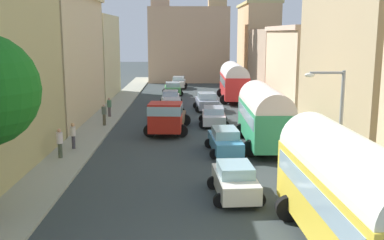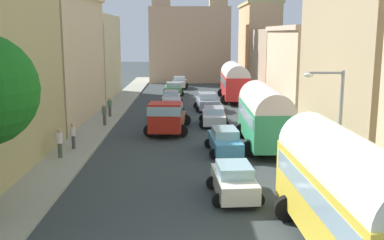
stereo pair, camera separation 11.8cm
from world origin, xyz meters
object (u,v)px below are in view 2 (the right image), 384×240
(parked_bus_1, at_px, (264,114))
(car_1, at_px, (171,98))
(streetlamp_near, at_px, (334,119))
(car_6, at_px, (214,116))
(pedestrian_1, at_px, (110,106))
(parked_bus_2, at_px, (235,80))
(car_4, at_px, (234,181))
(car_0, at_px, (172,108))
(car_2, at_px, (173,88))
(car_7, at_px, (207,102))
(pedestrian_0, at_px, (73,135))
(cargo_truck_0, at_px, (167,116))
(car_3, at_px, (180,82))
(pedestrian_3, at_px, (60,142))
(pedestrian_2, at_px, (104,114))
(car_5, at_px, (225,141))
(parked_bus_0, at_px, (347,191))

(parked_bus_1, distance_m, car_1, 18.33)
(streetlamp_near, bearing_deg, car_6, 106.09)
(parked_bus_1, height_order, pedestrian_1, parked_bus_1)
(parked_bus_2, relative_size, car_1, 2.32)
(car_4, height_order, pedestrian_1, pedestrian_1)
(parked_bus_1, xyz_separation_m, car_6, (-2.80, 6.92, -1.39))
(car_0, relative_size, car_4, 1.10)
(car_2, bearing_deg, car_7, -72.38)
(car_6, distance_m, pedestrian_0, 12.04)
(car_2, xyz_separation_m, pedestrian_0, (-5.36, -25.92, 0.27))
(cargo_truck_0, bearing_deg, parked_bus_1, -31.47)
(car_3, height_order, pedestrian_0, pedestrian_0)
(car_6, distance_m, pedestrian_3, 13.67)
(parked_bus_1, distance_m, streetlamp_near, 8.83)
(car_2, xyz_separation_m, car_3, (0.61, 6.41, 0.03))
(pedestrian_2, bearing_deg, pedestrian_0, -94.95)
(car_3, distance_m, pedestrian_3, 34.99)
(car_1, distance_m, car_6, 10.82)
(car_7, bearing_deg, streetlamp_near, -78.18)
(car_3, xyz_separation_m, pedestrian_1, (-5.57, -21.31, 0.22))
(pedestrian_1, bearing_deg, car_4, -65.71)
(car_4, xyz_separation_m, car_5, (0.20, 7.60, -0.00))
(parked_bus_1, relative_size, parked_bus_2, 0.96)
(car_2, xyz_separation_m, pedestrian_2, (-4.73, -18.69, 0.28))
(car_5, bearing_deg, car_6, 91.29)
(parked_bus_1, relative_size, car_7, 2.03)
(car_4, bearing_deg, pedestrian_3, 146.63)
(car_3, relative_size, pedestrian_2, 2.22)
(car_0, distance_m, pedestrian_3, 14.74)
(car_3, bearing_deg, car_5, -84.24)
(car_7, relative_size, pedestrian_3, 2.15)
(streetlamp_near, bearing_deg, parked_bus_2, 93.06)
(car_1, bearing_deg, pedestrian_3, -105.68)
(parked_bus_2, bearing_deg, parked_bus_1, -90.38)
(parked_bus_1, bearing_deg, car_3, 100.71)
(car_4, height_order, pedestrian_2, pedestrian_2)
(car_2, distance_m, car_5, 26.87)
(parked_bus_2, bearing_deg, parked_bus_0, -89.79)
(parked_bus_0, relative_size, cargo_truck_0, 1.34)
(car_2, bearing_deg, pedestrian_2, -104.20)
(car_6, xyz_separation_m, pedestrian_1, (-8.71, 3.16, 0.26))
(car_0, bearing_deg, car_6, -46.15)
(parked_bus_1, relative_size, car_2, 1.93)
(car_2, bearing_deg, car_5, -81.56)
(car_2, height_order, streetlamp_near, streetlamp_near)
(car_2, relative_size, car_4, 1.10)
(parked_bus_0, bearing_deg, pedestrian_3, 137.19)
(parked_bus_1, xyz_separation_m, car_4, (-2.81, -9.21, -1.35))
(parked_bus_2, bearing_deg, car_5, -97.20)
(parked_bus_1, xyz_separation_m, car_3, (-5.94, 31.38, -1.35))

